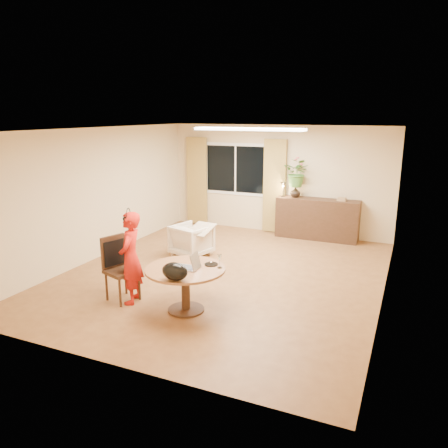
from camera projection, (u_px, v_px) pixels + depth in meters
name	position (u px, v px, depth m)	size (l,w,h in m)	color
floor	(224.00, 274.00, 8.01)	(6.50, 6.50, 0.00)	brown
ceiling	(224.00, 129.00, 7.36)	(6.50, 6.50, 0.00)	white
wall_back	(278.00, 180.00, 10.57)	(5.50, 5.50, 0.00)	beige
wall_left	(99.00, 193.00, 8.75)	(6.50, 6.50, 0.00)	beige
wall_right	(390.00, 220.00, 6.62)	(6.50, 6.50, 0.00)	beige
window	(236.00, 169.00, 10.93)	(1.70, 0.03, 1.30)	white
curtain_left	(197.00, 181.00, 11.36)	(0.55, 0.08, 2.25)	olive
curtain_right	(274.00, 186.00, 10.54)	(0.55, 0.08, 2.25)	olive
ceiling_panel	(249.00, 129.00, 8.44)	(2.20, 0.35, 0.05)	white
dining_table	(185.00, 277.00, 6.41)	(1.18, 1.18, 0.67)	brown
dining_chair	(122.00, 269.00, 6.78)	(0.49, 0.45, 1.02)	#311E10
child	(131.00, 258.00, 6.67)	(0.34, 0.52, 1.44)	red
laptop	(185.00, 260.00, 6.34)	(0.38, 0.25, 0.25)	#B7B7BC
tumbler	(197.00, 260.00, 6.59)	(0.07, 0.07, 0.10)	white
wine_glass	(220.00, 261.00, 6.36)	(0.07, 0.07, 0.21)	white
pot_lid	(211.00, 264.00, 6.50)	(0.20, 0.20, 0.03)	white
handbag	(175.00, 272.00, 5.87)	(0.38, 0.22, 0.25)	black
armchair	(192.00, 240.00, 8.98)	(0.70, 0.72, 0.66)	beige
throw	(201.00, 225.00, 8.78)	(0.45, 0.55, 0.03)	beige
sideboard	(317.00, 219.00, 10.15)	(1.89, 0.46, 0.95)	#311E10
vase	(295.00, 192.00, 10.22)	(0.24, 0.24, 0.25)	black
bouquet	(298.00, 173.00, 10.09)	(0.59, 0.51, 0.66)	#246025
book_stack	(342.00, 199.00, 9.82)	(0.20, 0.15, 0.08)	olive
desk_lamp	(283.00, 189.00, 10.27)	(0.15, 0.15, 0.36)	black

